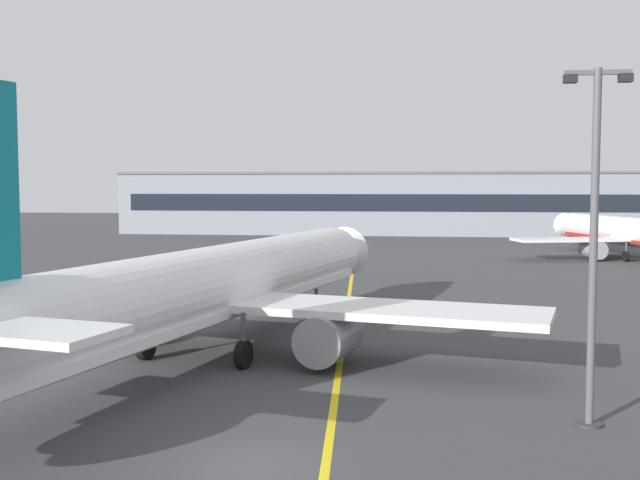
{
  "coord_description": "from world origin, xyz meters",
  "views": [
    {
      "loc": [
        4.78,
        -21.93,
        8.38
      ],
      "look_at": [
        -0.45,
        18.7,
        5.45
      ],
      "focal_mm": 43.01,
      "sensor_mm": 36.0,
      "label": 1
    }
  ],
  "objects_px": {
    "airliner_foreground": "(212,288)",
    "apron_lamp_post": "(594,241)",
    "airliner_background": "(638,234)",
    "safety_cone_by_nose_gear": "(286,300)"
  },
  "relations": [
    {
      "from": "airliner_foreground",
      "to": "apron_lamp_post",
      "type": "height_order",
      "value": "apron_lamp_post"
    },
    {
      "from": "airliner_foreground",
      "to": "airliner_background",
      "type": "distance_m",
      "value": 63.6
    },
    {
      "from": "airliner_background",
      "to": "safety_cone_by_nose_gear",
      "type": "xyz_separation_m",
      "value": [
        -33.75,
        -36.36,
        -2.69
      ]
    },
    {
      "from": "apron_lamp_post",
      "to": "safety_cone_by_nose_gear",
      "type": "relative_size",
      "value": 22.43
    },
    {
      "from": "airliner_foreground",
      "to": "apron_lamp_post",
      "type": "relative_size",
      "value": 3.33
    },
    {
      "from": "airliner_foreground",
      "to": "airliner_background",
      "type": "height_order",
      "value": "airliner_foreground"
    },
    {
      "from": "safety_cone_by_nose_gear",
      "to": "apron_lamp_post",
      "type": "bearing_deg",
      "value": -59.68
    },
    {
      "from": "airliner_foreground",
      "to": "safety_cone_by_nose_gear",
      "type": "height_order",
      "value": "airliner_foreground"
    },
    {
      "from": "airliner_background",
      "to": "apron_lamp_post",
      "type": "height_order",
      "value": "apron_lamp_post"
    },
    {
      "from": "apron_lamp_post",
      "to": "airliner_foreground",
      "type": "bearing_deg",
      "value": 150.57
    }
  ]
}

